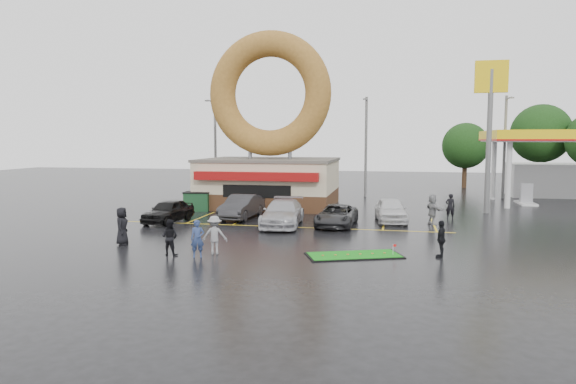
% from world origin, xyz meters
% --- Properties ---
extents(ground, '(120.00, 120.00, 0.00)m').
position_xyz_m(ground, '(0.00, 0.00, 0.00)').
color(ground, black).
rests_on(ground, ground).
extents(donut_shop, '(10.20, 8.70, 13.50)m').
position_xyz_m(donut_shop, '(-3.00, 12.97, 4.46)').
color(donut_shop, '#472B19').
rests_on(donut_shop, ground).
extents(gas_station, '(12.30, 13.65, 5.90)m').
position_xyz_m(gas_station, '(20.00, 20.94, 3.70)').
color(gas_station, silver).
rests_on(gas_station, ground).
extents(shell_sign, '(2.20, 0.36, 10.60)m').
position_xyz_m(shell_sign, '(13.00, 12.00, 7.38)').
color(shell_sign, slate).
rests_on(shell_sign, ground).
extents(streetlight_left, '(0.40, 2.21, 9.00)m').
position_xyz_m(streetlight_left, '(-10.00, 19.92, 4.78)').
color(streetlight_left, slate).
rests_on(streetlight_left, ground).
extents(streetlight_mid, '(0.40, 2.21, 9.00)m').
position_xyz_m(streetlight_mid, '(4.00, 20.92, 4.78)').
color(streetlight_mid, slate).
rests_on(streetlight_mid, ground).
extents(streetlight_right, '(0.40, 2.21, 9.00)m').
position_xyz_m(streetlight_right, '(16.00, 21.92, 4.78)').
color(streetlight_right, slate).
rests_on(streetlight_right, ground).
extents(tree_far_c, '(6.30, 6.30, 9.00)m').
position_xyz_m(tree_far_c, '(22.00, 34.00, 5.84)').
color(tree_far_c, '#332114').
rests_on(tree_far_c, ground).
extents(tree_far_d, '(4.90, 4.90, 7.00)m').
position_xyz_m(tree_far_d, '(14.00, 32.00, 4.53)').
color(tree_far_d, '#332114').
rests_on(tree_far_d, ground).
extents(car_black, '(2.22, 4.42, 1.44)m').
position_xyz_m(car_black, '(-7.23, 3.50, 0.72)').
color(car_black, black).
rests_on(car_black, ground).
extents(car_dgrey, '(2.02, 4.87, 1.57)m').
position_xyz_m(car_dgrey, '(-3.20, 6.02, 0.78)').
color(car_dgrey, '#29292B').
rests_on(car_dgrey, ground).
extents(car_silver, '(2.56, 5.55, 1.57)m').
position_xyz_m(car_silver, '(0.06, 3.72, 0.79)').
color(car_silver, '#ADACB2').
rests_on(car_silver, ground).
extents(car_grey, '(2.39, 4.74, 1.28)m').
position_xyz_m(car_grey, '(3.24, 4.33, 0.64)').
color(car_grey, '#2B2B2D').
rests_on(car_grey, ground).
extents(car_white, '(2.31, 4.61, 1.51)m').
position_xyz_m(car_white, '(6.40, 6.58, 0.75)').
color(car_white, silver).
rests_on(car_white, ground).
extents(person_blue, '(0.70, 0.58, 1.65)m').
position_xyz_m(person_blue, '(-1.84, -5.14, 0.83)').
color(person_blue, navy).
rests_on(person_blue, ground).
extents(person_blackjkt, '(0.83, 0.67, 1.63)m').
position_xyz_m(person_blackjkt, '(-3.20, -5.02, 0.82)').
color(person_blackjkt, black).
rests_on(person_blackjkt, ground).
extents(person_hoodie, '(1.25, 0.91, 1.75)m').
position_xyz_m(person_hoodie, '(-1.30, -4.42, 0.87)').
color(person_hoodie, gray).
rests_on(person_hoodie, ground).
extents(person_bystander, '(0.81, 1.04, 1.87)m').
position_xyz_m(person_bystander, '(-6.47, -3.39, 0.93)').
color(person_bystander, black).
rests_on(person_bystander, ground).
extents(person_cameraman, '(0.60, 1.03, 1.65)m').
position_xyz_m(person_cameraman, '(8.65, -3.02, 0.83)').
color(person_cameraman, black).
rests_on(person_cameraman, ground).
extents(person_walker_near, '(1.26, 1.78, 1.86)m').
position_xyz_m(person_walker_near, '(8.91, 6.05, 0.93)').
color(person_walker_near, gray).
rests_on(person_walker_near, ground).
extents(person_walker_far, '(0.61, 0.41, 1.66)m').
position_xyz_m(person_walker_far, '(10.20, 8.59, 0.83)').
color(person_walker_far, black).
rests_on(person_walker_far, ground).
extents(dumpster, '(1.93, 1.41, 1.30)m').
position_xyz_m(dumpster, '(-7.50, 9.05, 0.65)').
color(dumpster, '#1B4625').
rests_on(dumpster, ground).
extents(putting_green, '(4.55, 3.21, 0.52)m').
position_xyz_m(putting_green, '(4.90, -3.50, 0.03)').
color(putting_green, black).
rests_on(putting_green, ground).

